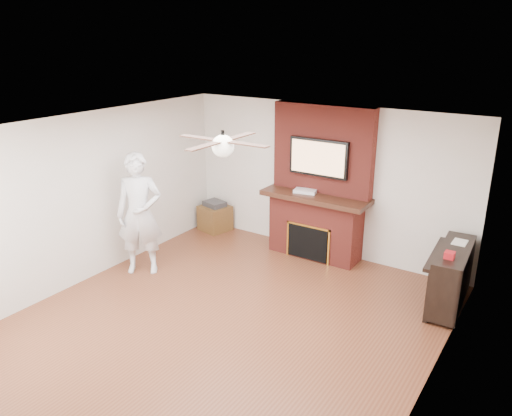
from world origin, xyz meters
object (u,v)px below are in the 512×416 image
Objects in this scene: fireplace at (318,198)px; person at (140,214)px; side_table at (215,217)px; piano at (451,276)px.

fireplace is 1.32× the size of person.
side_table is 4.42m from piano.
piano is at bearing 6.57° from side_table.
fireplace reaches higher than side_table.
fireplace is 2.42m from piano.
fireplace reaches higher than person.
person is 2.12m from side_table.
fireplace is 2.23m from side_table.
piano is (2.29, -0.55, -0.54)m from fireplace.
fireplace is 2.86m from person.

